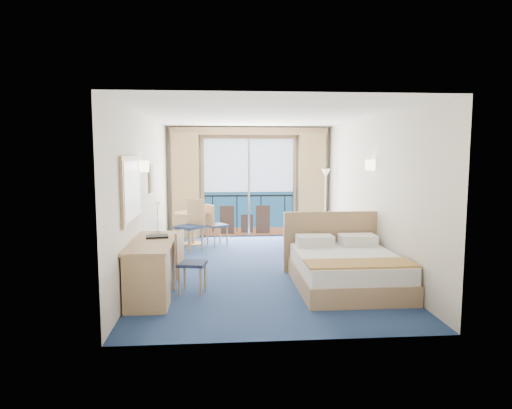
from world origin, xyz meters
The scene contains 22 objects.
floor centered at (0.00, 0.00, 0.00)m, with size 6.50×6.50×0.00m, color navy.
room_walls centered at (0.00, 0.00, 1.78)m, with size 4.04×6.54×2.72m.
balcony_door centered at (-0.01, 3.22, 1.14)m, with size 2.36×0.03×2.52m.
curtain_left centered at (-1.55, 3.07, 1.28)m, with size 0.65×0.22×2.55m, color tan.
curtain_right centered at (1.55, 3.07, 1.28)m, with size 0.65×0.22×2.55m, color tan.
pelmet centered at (0.00, 3.10, 2.58)m, with size 3.80×0.25×0.18m, color tan.
mirror centered at (-1.97, -1.50, 1.55)m, with size 0.05×1.25×0.95m.
wall_print centered at (-1.97, 0.45, 1.60)m, with size 0.04×0.42×0.52m.
sconce_left centered at (-1.94, -0.60, 1.85)m, with size 0.18×0.18×0.18m, color beige.
sconce_right centered at (1.94, -0.15, 1.85)m, with size 0.18×0.18×0.18m, color beige.
bed centered at (1.21, -1.30, 0.30)m, with size 1.68×2.00×1.06m.
nightstand centered at (1.77, 0.07, 0.27)m, with size 0.41×0.39×0.54m, color #A58457.
phone centered at (1.82, 0.09, 0.58)m, with size 0.17×0.14×0.08m, color white.
armchair centered at (1.22, 1.30, 0.32)m, with size 0.69×0.71×0.65m, color #494E59.
floor_lamp centered at (1.76, 2.46, 1.28)m, with size 0.23×0.23×1.69m.
desk centered at (-1.70, -1.94, 0.44)m, with size 0.59×1.71×0.80m.
desk_chair centered at (-1.22, -1.39, 0.52)m, with size 0.46×0.46×0.91m.
folder centered at (-1.67, -1.22, 0.82)m, with size 0.32×0.24×0.03m, color black.
desk_lamp centered at (-1.70, -0.84, 1.16)m, with size 0.13×0.13×0.48m.
round_table centered at (-1.33, 2.18, 0.56)m, with size 0.82×0.82×0.74m.
table_chair_a centered at (-0.86, 2.07, 0.52)m, with size 0.55×0.54×0.92m.
table_chair_b centered at (-1.31, 1.52, 0.61)m, with size 0.66×0.66×1.09m.
Camera 1 is at (-0.72, -8.05, 2.07)m, focal length 32.00 mm.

